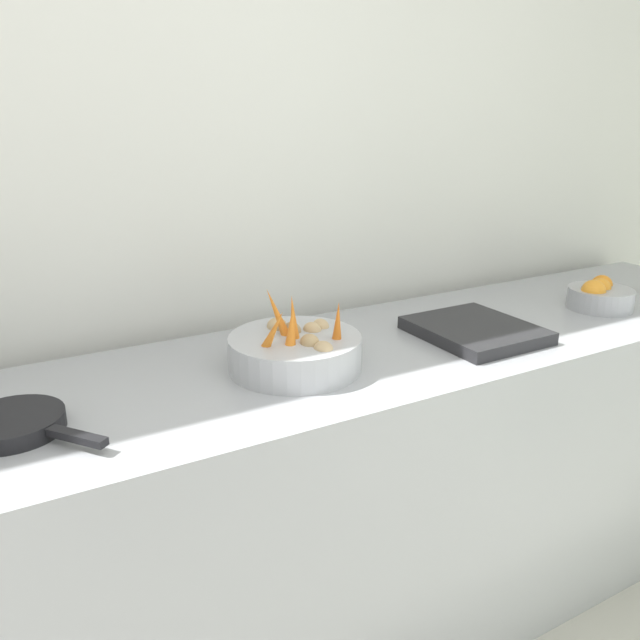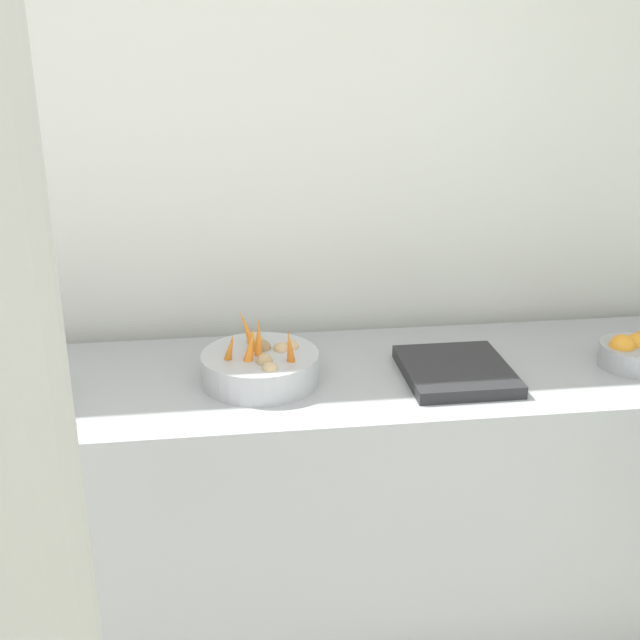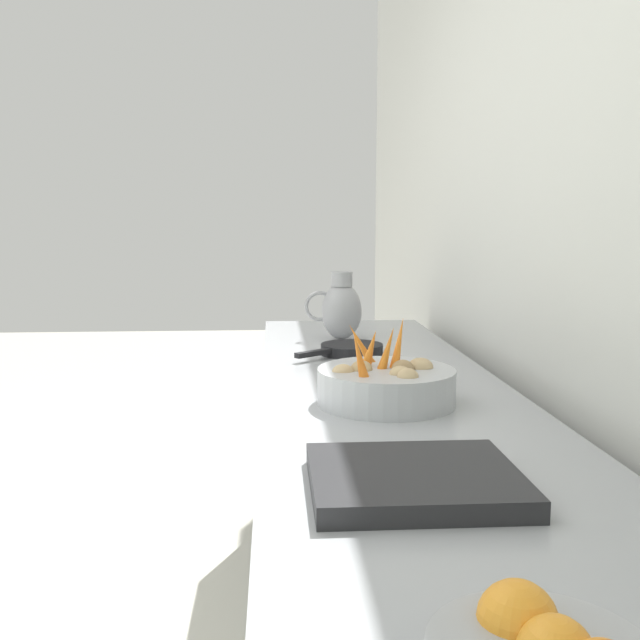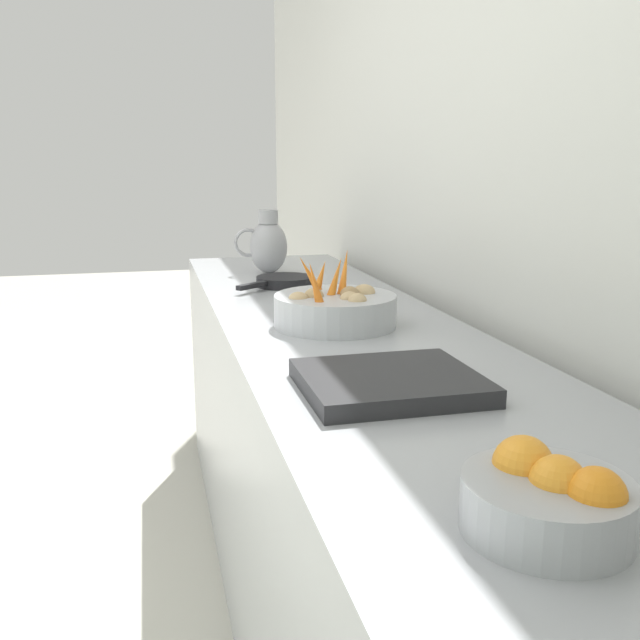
# 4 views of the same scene
# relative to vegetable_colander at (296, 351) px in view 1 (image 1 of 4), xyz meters

# --- Properties ---
(tile_wall_left) EXTENTS (0.10, 7.57, 3.00)m
(tile_wall_left) POSITION_rel_vegetable_colander_xyz_m (-0.47, 0.66, 0.52)
(tile_wall_left) COLOR silver
(tile_wall_left) RESTS_ON ground_plane
(prep_counter) EXTENTS (0.66, 3.25, 0.93)m
(prep_counter) POSITION_rel_vegetable_colander_xyz_m (-0.03, 0.16, -0.51)
(prep_counter) COLOR #9EA0A5
(prep_counter) RESTS_ON ground_plane
(vegetable_colander) EXTENTS (0.33, 0.33, 0.21)m
(vegetable_colander) POSITION_rel_vegetable_colander_xyz_m (0.00, 0.00, 0.00)
(vegetable_colander) COLOR #ADAFB5
(vegetable_colander) RESTS_ON prep_counter
(orange_bowl) EXTENTS (0.21, 0.21, 0.10)m
(orange_bowl) POSITION_rel_vegetable_colander_xyz_m (0.03, 1.11, -0.01)
(orange_bowl) COLOR #9EA0A5
(orange_bowl) RESTS_ON prep_counter
(counter_sink_basin) EXTENTS (0.34, 0.30, 0.04)m
(counter_sink_basin) POSITION_rel_vegetable_colander_xyz_m (0.04, 0.56, -0.03)
(counter_sink_basin) COLOR #232326
(counter_sink_basin) RESTS_ON prep_counter
(skillet_on_counter) EXTENTS (0.30, 0.26, 0.03)m
(skillet_on_counter) POSITION_rel_vegetable_colander_xyz_m (0.02, -0.65, -0.03)
(skillet_on_counter) COLOR black
(skillet_on_counter) RESTS_ON prep_counter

